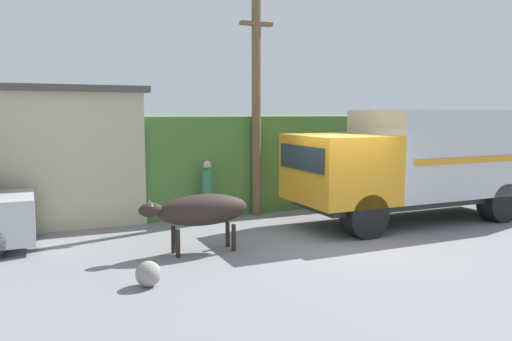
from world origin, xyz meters
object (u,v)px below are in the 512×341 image
Objects in this scene: utility_pole at (256,104)px; roadside_rock at (148,274)px; brown_cow at (201,210)px; pedestrian_on_hill at (208,188)px; cargo_truck at (422,159)px.

utility_pole is 6.67m from roadside_rock.
utility_pole is (2.55, 2.99, 2.19)m from brown_cow.
roadside_rock is (-2.47, -4.32, -0.67)m from pedestrian_on_hill.
pedestrian_on_hill reaches higher than roadside_rock.
cargo_truck is 16.26× the size of roadside_rock.
brown_cow is 4.49m from utility_pole.
brown_cow is at bearing 81.24° from pedestrian_on_hill.
brown_cow is at bearing -130.49° from utility_pole.
cargo_truck reaches higher than brown_cow.
cargo_truck is 3.04× the size of brown_cow.
pedestrian_on_hill reaches higher than brown_cow.
pedestrian_on_hill is 5.02m from roadside_rock.
cargo_truck is 6.30m from brown_cow.
roadside_rock is at bearing 72.50° from pedestrian_on_hill.
pedestrian_on_hill is at bearing 82.51° from brown_cow.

